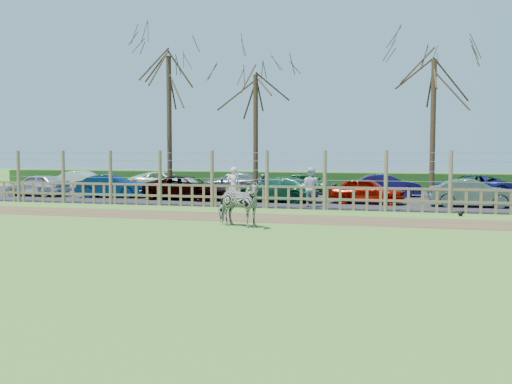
% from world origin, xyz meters
% --- Properties ---
extents(ground, '(120.00, 120.00, 0.00)m').
position_xyz_m(ground, '(0.00, 0.00, 0.00)').
color(ground, '#70A748').
rests_on(ground, ground).
extents(dirt_strip, '(34.00, 2.80, 0.01)m').
position_xyz_m(dirt_strip, '(0.00, 4.50, 0.01)').
color(dirt_strip, brown).
rests_on(dirt_strip, ground).
extents(asphalt, '(44.00, 13.00, 0.04)m').
position_xyz_m(asphalt, '(0.00, 14.50, 0.02)').
color(asphalt, '#232326').
rests_on(asphalt, ground).
extents(hedge, '(46.00, 2.00, 1.10)m').
position_xyz_m(hedge, '(0.00, 21.50, 0.55)').
color(hedge, '#1E4716').
rests_on(hedge, ground).
extents(fence, '(30.16, 0.16, 2.50)m').
position_xyz_m(fence, '(0.00, 8.00, 0.80)').
color(fence, brown).
rests_on(fence, ground).
extents(tree_left, '(4.80, 4.80, 7.88)m').
position_xyz_m(tree_left, '(-6.50, 12.50, 5.62)').
color(tree_left, '#3D2B1E').
rests_on(tree_left, ground).
extents(tree_mid, '(4.80, 4.80, 6.83)m').
position_xyz_m(tree_mid, '(-2.00, 13.50, 4.87)').
color(tree_mid, '#3D2B1E').
rests_on(tree_mid, ground).
extents(tree_right, '(4.80, 4.80, 7.35)m').
position_xyz_m(tree_right, '(7.00, 14.00, 5.24)').
color(tree_right, '#3D2B1E').
rests_on(tree_right, ground).
extents(zebra, '(2.00, 1.37, 1.55)m').
position_xyz_m(zebra, '(0.57, 1.82, 0.77)').
color(zebra, gray).
rests_on(zebra, ground).
extents(visitor_a, '(0.72, 0.57, 1.72)m').
position_xyz_m(visitor_a, '(-1.73, 8.71, 0.90)').
color(visitor_a, silver).
rests_on(visitor_a, asphalt).
extents(visitor_b, '(0.98, 0.85, 1.72)m').
position_xyz_m(visitor_b, '(1.76, 8.83, 0.90)').
color(visitor_b, silver).
rests_on(visitor_b, asphalt).
extents(crow, '(0.25, 0.18, 0.20)m').
position_xyz_m(crow, '(7.84, 7.00, 0.10)').
color(crow, black).
rests_on(crow, ground).
extents(car_0, '(3.58, 1.58, 1.20)m').
position_xyz_m(car_0, '(-13.65, 11.00, 0.64)').
color(car_0, '#B1B5C4').
rests_on(car_0, asphalt).
extents(car_1, '(3.76, 1.68, 1.20)m').
position_xyz_m(car_1, '(-9.25, 11.26, 0.64)').
color(car_1, '#0A244E').
rests_on(car_1, asphalt).
extents(car_2, '(4.50, 2.42, 1.20)m').
position_xyz_m(car_2, '(-4.93, 10.94, 0.64)').
color(car_2, black).
rests_on(car_2, asphalt).
extents(car_3, '(4.25, 1.99, 1.20)m').
position_xyz_m(car_3, '(-0.30, 10.93, 0.64)').
color(car_3, '#174E39').
rests_on(car_3, asphalt).
extents(car_4, '(3.62, 1.69, 1.20)m').
position_xyz_m(car_4, '(4.02, 11.03, 0.64)').
color(car_4, '#8F0E03').
rests_on(car_4, asphalt).
extents(car_5, '(3.65, 1.30, 1.20)m').
position_xyz_m(car_5, '(8.61, 10.63, 0.64)').
color(car_5, '#4D5C5A').
rests_on(car_5, asphalt).
extents(car_7, '(3.78, 1.73, 1.20)m').
position_xyz_m(car_7, '(-13.90, 15.94, 0.64)').
color(car_7, silver).
rests_on(car_7, asphalt).
extents(car_8, '(4.33, 2.02, 1.20)m').
position_xyz_m(car_8, '(-8.51, 16.20, 0.64)').
color(car_8, silver).
rests_on(car_8, asphalt).
extents(car_9, '(4.29, 2.11, 1.20)m').
position_xyz_m(car_9, '(-4.02, 15.74, 0.64)').
color(car_9, slate).
rests_on(car_9, asphalt).
extents(car_10, '(3.55, 1.48, 1.20)m').
position_xyz_m(car_10, '(0.26, 16.35, 0.64)').
color(car_10, '#1B5529').
rests_on(car_10, asphalt).
extents(car_11, '(3.78, 1.74, 1.20)m').
position_xyz_m(car_11, '(4.73, 15.70, 0.64)').
color(car_11, '#17114C').
rests_on(car_11, asphalt).
extents(car_12, '(4.37, 2.12, 1.20)m').
position_xyz_m(car_12, '(8.94, 16.34, 0.64)').
color(car_12, '#161953').
rests_on(car_12, asphalt).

